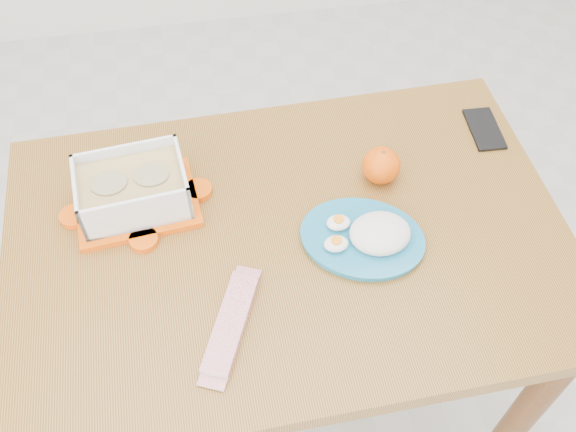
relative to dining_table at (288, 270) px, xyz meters
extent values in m
plane|color=#B7B7B2|center=(0.02, 0.00, -0.63)|extent=(3.50, 3.50, 0.00)
cube|color=olive|center=(0.00, 0.00, 0.10)|extent=(1.07, 0.73, 0.04)
cylinder|color=#5A3616|center=(0.47, -0.28, -0.28)|extent=(0.06, 0.06, 0.71)
cylinder|color=#5A3616|center=(-0.47, 0.28, -0.28)|extent=(0.06, 0.06, 0.71)
cylinder|color=#5A3616|center=(0.46, 0.30, -0.28)|extent=(0.06, 0.06, 0.71)
cube|color=#F45807|center=(-0.27, 0.12, 0.12)|extent=(0.25, 0.20, 0.01)
cube|color=white|center=(-0.27, 0.12, 0.17)|extent=(0.22, 0.17, 0.08)
cube|color=tan|center=(-0.27, 0.12, 0.16)|extent=(0.20, 0.15, 0.05)
cylinder|color=tan|center=(-0.31, 0.12, 0.18)|extent=(0.07, 0.07, 0.02)
cylinder|color=tan|center=(-0.24, 0.12, 0.18)|extent=(0.07, 0.07, 0.02)
sphere|color=#F65E04|center=(0.20, 0.11, 0.15)|extent=(0.08, 0.08, 0.08)
cylinder|color=teal|center=(0.13, -0.03, 0.12)|extent=(0.30, 0.30, 0.01)
ellipsoid|color=white|center=(0.16, -0.04, 0.15)|extent=(0.14, 0.13, 0.05)
ellipsoid|color=white|center=(0.09, 0.00, 0.14)|extent=(0.06, 0.05, 0.02)
ellipsoid|color=white|center=(0.08, -0.05, 0.14)|extent=(0.06, 0.05, 0.02)
cube|color=#B60925|center=(-0.13, -0.17, 0.13)|extent=(0.12, 0.19, 0.02)
cube|color=black|center=(0.46, 0.20, 0.12)|extent=(0.07, 0.12, 0.01)
camera|label=1|loc=(-0.12, -0.69, 1.09)|focal=40.00mm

